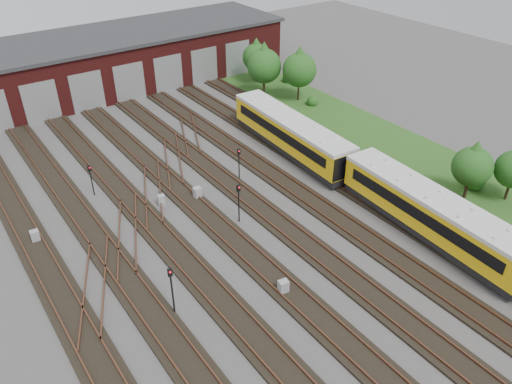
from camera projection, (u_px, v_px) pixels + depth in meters
ground at (298, 267)px, 34.03m from camera, size 120.00×120.00×0.00m
track_network at (290, 262)px, 34.29m from camera, size 30.40×70.00×0.33m
maintenance_shed at (85, 65)px, 59.56m from camera, size 51.00×12.50×6.35m
grass_verge at (379, 139)px, 50.17m from camera, size 8.00×55.00×0.05m
metro_train at (431, 213)px, 35.95m from camera, size 3.69×47.64×3.20m
signal_mast_0 at (172, 286)px, 29.20m from camera, size 0.30×0.29×3.60m
signal_mast_1 at (91, 176)px, 40.60m from camera, size 0.28×0.26×2.81m
signal_mast_2 at (239, 198)px, 37.30m from camera, size 0.27×0.26×3.31m
signal_mast_3 at (239, 160)px, 42.55m from camera, size 0.28×0.26×3.05m
relay_cabinet_0 at (35, 236)px, 36.07m from camera, size 0.63×0.54×0.98m
relay_cabinet_1 at (161, 200)px, 40.14m from camera, size 0.64×0.58×0.90m
relay_cabinet_2 at (283, 287)px, 31.65m from camera, size 0.69×0.60×1.01m
relay_cabinet_3 at (197, 193)px, 40.90m from camera, size 0.63×0.53×1.02m
relay_cabinet_4 at (327, 167)px, 44.60m from camera, size 0.67×0.62×0.89m
tree_0 at (264, 62)px, 57.46m from camera, size 3.98×3.98×6.59m
tree_1 at (256, 54)px, 61.71m from camera, size 3.45×3.45×5.72m
tree_2 at (300, 66)px, 56.53m from camera, size 3.90×3.90×6.46m
tree_3 at (473, 162)px, 39.34m from camera, size 3.19×3.19×5.29m
bush_0 at (475, 179)px, 42.08m from camera, size 1.69×1.69×1.69m
bush_1 at (312, 100)px, 57.21m from camera, size 1.27×1.27×1.27m
bush_2 at (288, 76)px, 63.43m from camera, size 1.51×1.51×1.51m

